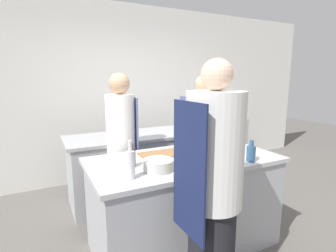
% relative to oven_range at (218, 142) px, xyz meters
% --- Properties ---
extents(ground_plane, '(16.00, 16.00, 0.00)m').
position_rel_oven_range_xyz_m(ground_plane, '(-1.77, -1.77, -0.45)').
color(ground_plane, '#605B56').
extents(wall_back, '(8.00, 0.06, 2.80)m').
position_rel_oven_range_xyz_m(wall_back, '(-1.77, 0.36, 0.95)').
color(wall_back, silver).
rests_on(wall_back, ground_plane).
extents(prep_counter, '(1.80, 0.92, 0.90)m').
position_rel_oven_range_xyz_m(prep_counter, '(-1.77, -1.77, 0.00)').
color(prep_counter, '#A8AAAF').
rests_on(prep_counter, ground_plane).
extents(pass_counter, '(2.25, 0.74, 0.90)m').
position_rel_oven_range_xyz_m(pass_counter, '(-1.62, -0.59, 0.00)').
color(pass_counter, '#A8AAAF').
rests_on(pass_counter, ground_plane).
extents(oven_range, '(0.89, 0.61, 0.91)m').
position_rel_oven_range_xyz_m(oven_range, '(0.00, 0.00, 0.00)').
color(oven_range, '#A8AAAF').
rests_on(oven_range, ground_plane).
extents(chef_at_prep_near, '(0.39, 0.38, 1.78)m').
position_rel_oven_range_xyz_m(chef_at_prep_near, '(-1.99, -2.51, 0.44)').
color(chef_at_prep_near, black).
rests_on(chef_at_prep_near, ground_plane).
extents(chef_at_stove, '(0.36, 0.34, 1.71)m').
position_rel_oven_range_xyz_m(chef_at_stove, '(-2.17, -1.07, 0.42)').
color(chef_at_stove, black).
rests_on(chef_at_stove, ground_plane).
extents(chef_at_pass_far, '(0.43, 0.42, 1.68)m').
position_rel_oven_range_xyz_m(chef_at_pass_far, '(-1.22, -1.25, 0.38)').
color(chef_at_pass_far, black).
rests_on(chef_at_pass_far, ground_plane).
extents(bottle_olive_oil, '(0.06, 0.06, 0.30)m').
position_rel_oven_range_xyz_m(bottle_olive_oil, '(-2.39, -2.03, 0.57)').
color(bottle_olive_oil, silver).
rests_on(bottle_olive_oil, prep_counter).
extents(bottle_vinegar, '(0.08, 0.08, 0.20)m').
position_rel_oven_range_xyz_m(bottle_vinegar, '(-1.28, -2.13, 0.53)').
color(bottle_vinegar, '#2D5175').
rests_on(bottle_vinegar, prep_counter).
extents(bottle_wine, '(0.06, 0.06, 0.21)m').
position_rel_oven_range_xyz_m(bottle_wine, '(-2.30, -1.78, 0.53)').
color(bottle_wine, '#5B2319').
rests_on(bottle_wine, prep_counter).
extents(bottle_cooking_oil, '(0.07, 0.07, 0.23)m').
position_rel_oven_range_xyz_m(bottle_cooking_oil, '(-2.04, -2.14, 0.54)').
color(bottle_cooking_oil, '#B2A84C').
rests_on(bottle_cooking_oil, prep_counter).
extents(bowl_mixing_large, '(0.20, 0.20, 0.07)m').
position_rel_oven_range_xyz_m(bowl_mixing_large, '(-1.36, -1.76, 0.49)').
color(bowl_mixing_large, '#B7BABC').
rests_on(bowl_mixing_large, prep_counter).
extents(bowl_prep_small, '(0.26, 0.26, 0.09)m').
position_rel_oven_range_xyz_m(bowl_prep_small, '(-2.13, -1.96, 0.50)').
color(bowl_prep_small, '#B7BABC').
rests_on(bowl_prep_small, prep_counter).
extents(cutting_board, '(0.44, 0.26, 0.01)m').
position_rel_oven_range_xyz_m(cutting_board, '(-1.91, -1.57, 0.46)').
color(cutting_board, olive).
rests_on(cutting_board, prep_counter).
extents(stockpot, '(0.32, 0.32, 0.25)m').
position_rel_oven_range_xyz_m(stockpot, '(-0.83, -0.65, 0.58)').
color(stockpot, '#A8AAAF').
rests_on(stockpot, pass_counter).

